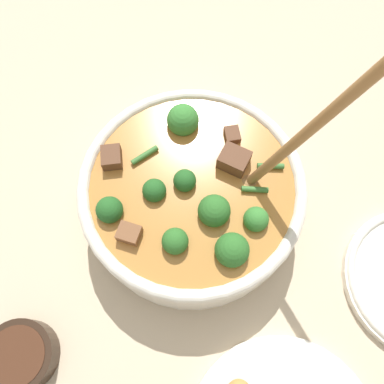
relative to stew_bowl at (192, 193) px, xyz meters
The scene contains 3 objects.
ground_plane 0.05m from the stew_bowl, 43.00° to the right, with size 4.00×4.00×0.00m, color #C6B293.
stew_bowl is the anchor object (origin of this frame).
condiment_bowl 0.29m from the stew_bowl, 50.35° to the left, with size 0.09×0.09×0.03m.
Camera 1 is at (-0.02, 0.18, 0.51)m, focal length 35.00 mm.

